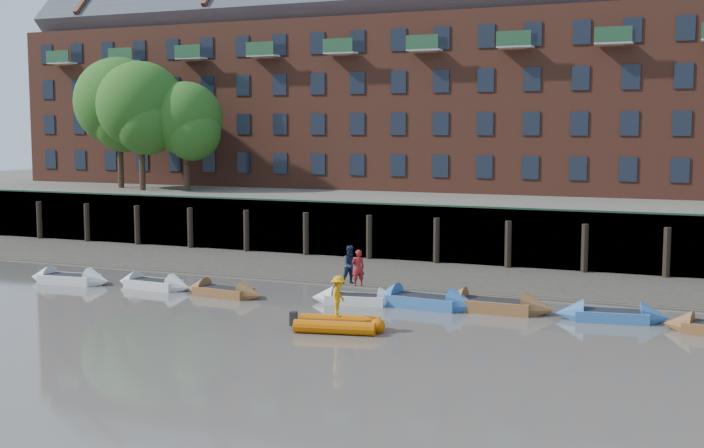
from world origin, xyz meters
The scene contains 18 objects.
ground centered at (0.00, 0.00, 0.00)m, with size 220.00×220.00×0.00m, color #5E5951.
foreshore centered at (0.00, 18.00, 0.00)m, with size 110.00×8.00×0.50m, color #3D382F.
mud_band centered at (0.00, 14.60, 0.00)m, with size 110.00×1.60×0.10m, color #4C4336.
river_wall centered at (0.00, 22.38, 1.59)m, with size 110.00×1.23×3.30m.
bank_terrace centered at (0.00, 36.00, 1.60)m, with size 110.00×28.00×3.20m, color #5E594D.
apartment_terrace centered at (0.00, 36.99, 12.82)m, with size 80.60×15.56×20.98m.
tree_cluster centered at (-25.62, 27.35, 9.00)m, with size 11.76×7.74×9.40m.
rowboat_0 centered at (-16.60, 9.08, 0.22)m, with size 4.47×1.66×1.27m.
rowboat_1 centered at (-12.02, 9.56, 0.21)m, with size 4.19×1.44×1.20m.
rowboat_2 centered at (-7.99, 9.18, 0.21)m, with size 4.15×1.55×1.18m.
rowboat_3 centered at (-1.83, 9.94, 0.21)m, with size 4.12×1.80×1.16m.
rowboat_4 centered at (1.04, 10.41, 0.25)m, with size 5.02×1.89×1.42m.
rowboat_5 centered at (3.98, 10.70, 0.25)m, with size 4.94×1.47×1.43m.
rowboat_6 centered at (8.67, 10.71, 0.22)m, with size 4.43×1.89×1.25m.
rib_tender centered at (-0.39, 5.01, 0.25)m, with size 3.41×2.15×0.58m.
person_rower_a centered at (-1.76, 9.96, 1.56)m, with size 0.57×0.38×1.57m, color maroon.
person_rower_b centered at (-2.22, 10.23, 1.63)m, with size 0.82×0.64×1.70m, color #19233F.
person_rib_crew centered at (-0.44, 4.92, 1.32)m, with size 1.01×0.58×1.56m, color orange.
Camera 1 is at (12.56, -24.41, 7.50)m, focal length 45.00 mm.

